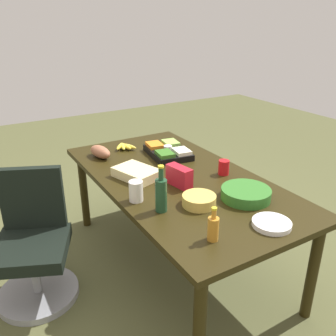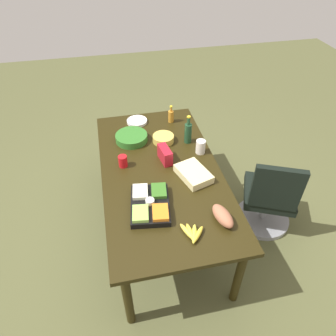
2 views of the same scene
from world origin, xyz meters
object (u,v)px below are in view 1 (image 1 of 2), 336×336
object	(u,v)px
veggie_tray	(168,151)
mayo_jar	(136,191)
chip_bowl	(199,200)
banana_bunch	(124,146)
office_chair	(34,252)
paper_plate_stack	(272,224)
conference_table	(177,186)
sheet_cake	(136,173)
wine_bottle	(161,194)
salad_bowl	(246,194)
dressing_bottle	(213,228)
red_solo_cup	(224,167)
bread_loaf	(100,152)
chip_bag_red	(179,176)

from	to	relation	value
veggie_tray	mayo_jar	world-z (taller)	mayo_jar
chip_bowl	banana_bunch	xyz separation A→B (m)	(-1.19, 0.03, -0.01)
office_chair	paper_plate_stack	xyz separation A→B (m)	(1.06, 1.14, 0.43)
conference_table	sheet_cake	size ratio (longest dim) A/B	6.32
office_chair	chip_bowl	distance (m)	1.21
conference_table	sheet_cake	xyz separation A→B (m)	(-0.15, -0.26, 0.11)
conference_table	banana_bunch	size ratio (longest dim) A/B	9.91
chip_bowl	wine_bottle	distance (m)	0.26
veggie_tray	mayo_jar	xyz separation A→B (m)	(0.60, -0.59, 0.03)
salad_bowl	banana_bunch	xyz separation A→B (m)	(-1.27, -0.28, -0.01)
chip_bowl	wine_bottle	bearing A→B (deg)	-104.29
dressing_bottle	wine_bottle	distance (m)	0.42
wine_bottle	salad_bowl	bearing A→B (deg)	75.42
red_solo_cup	bread_loaf	bearing A→B (deg)	-140.21
chip_bowl	dressing_bottle	distance (m)	0.38
red_solo_cup	chip_bowl	world-z (taller)	red_solo_cup
conference_table	chip_bowl	xyz separation A→B (m)	(0.43, -0.11, 0.11)
chip_bowl	sheet_cake	size ratio (longest dim) A/B	0.66
paper_plate_stack	sheet_cake	xyz separation A→B (m)	(-0.99, -0.36, 0.02)
wine_bottle	conference_table	bearing A→B (deg)	136.66
veggie_tray	chip_bowl	bearing A→B (deg)	-18.18
conference_table	mayo_jar	size ratio (longest dim) A/B	14.92
bread_loaf	paper_plate_stack	bearing A→B (deg)	16.33
red_solo_cup	paper_plate_stack	world-z (taller)	red_solo_cup
banana_bunch	conference_table	bearing A→B (deg)	6.26
veggie_tray	paper_plate_stack	world-z (taller)	veggie_tray
veggie_tray	dressing_bottle	xyz separation A→B (m)	(1.20, -0.44, 0.04)
office_chair	sheet_cake	xyz separation A→B (m)	(0.07, 0.77, 0.45)
veggie_tray	dressing_bottle	bearing A→B (deg)	-20.00
red_solo_cup	veggie_tray	xyz separation A→B (m)	(-0.55, -0.16, -0.02)
salad_bowl	sheet_cake	size ratio (longest dim) A/B	1.00
veggie_tray	banana_bunch	world-z (taller)	veggie_tray
mayo_jar	banana_bunch	bearing A→B (deg)	159.96
chip_bag_red	mayo_jar	xyz separation A→B (m)	(0.05, -0.36, -0.00)
paper_plate_stack	sheet_cake	world-z (taller)	sheet_cake
office_chair	sheet_cake	distance (m)	0.90
paper_plate_stack	chip_bag_red	xyz separation A→B (m)	(-0.71, -0.16, 0.06)
dressing_bottle	banana_bunch	xyz separation A→B (m)	(-1.53, 0.18, -0.05)
bread_loaf	chip_bag_red	bearing A→B (deg)	19.23
chip_bag_red	sheet_cake	bearing A→B (deg)	-144.22
veggie_tray	chip_bag_red	size ratio (longest dim) A/B	2.29
red_solo_cup	wine_bottle	distance (m)	0.72
conference_table	office_chair	size ratio (longest dim) A/B	2.23
bread_loaf	dressing_bottle	distance (m)	1.45
red_solo_cup	bread_loaf	xyz separation A→B (m)	(-0.80, -0.67, -0.01)
veggie_tray	paper_plate_stack	size ratio (longest dim) A/B	2.08
conference_table	salad_bowl	distance (m)	0.56
bread_loaf	chip_bag_red	distance (m)	0.84
bread_loaf	chip_bowl	distance (m)	1.12
sheet_cake	chip_bowl	bearing A→B (deg)	14.58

